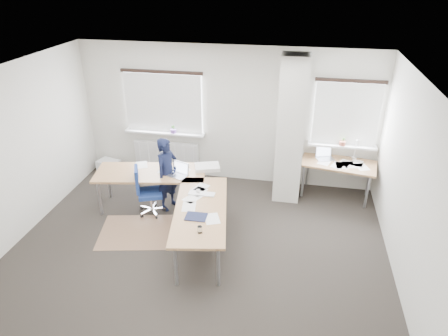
% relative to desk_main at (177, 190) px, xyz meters
% --- Properties ---
extents(ground, '(6.00, 6.00, 0.00)m').
position_rel_desk_main_xyz_m(ground, '(0.51, -0.63, -0.69)').
color(ground, black).
rests_on(ground, ground).
extents(room_shell, '(6.04, 5.04, 2.82)m').
position_rel_desk_main_xyz_m(room_shell, '(0.70, -0.18, 1.05)').
color(room_shell, beige).
rests_on(room_shell, ground).
extents(floor_mat, '(1.38, 1.24, 0.01)m').
position_rel_desk_main_xyz_m(floor_mat, '(-0.67, -0.38, -0.69)').
color(floor_mat, '#815E46').
rests_on(floor_mat, ground).
extents(white_crate, '(0.53, 0.44, 0.28)m').
position_rel_desk_main_xyz_m(white_crate, '(-2.08, 1.62, -0.55)').
color(white_crate, white).
rests_on(white_crate, ground).
extents(desk_main, '(2.82, 2.63, 0.96)m').
position_rel_desk_main_xyz_m(desk_main, '(0.00, 0.00, 0.00)').
color(desk_main, olive).
rests_on(desk_main, ground).
extents(desk_side, '(1.50, 0.93, 1.22)m').
position_rel_desk_main_xyz_m(desk_side, '(2.77, 1.53, -0.01)').
color(desk_side, olive).
rests_on(desk_side, ground).
extents(task_chair, '(0.55, 0.54, 0.95)m').
position_rel_desk_main_xyz_m(task_chair, '(-0.63, 0.24, -0.43)').
color(task_chair, navy).
rests_on(task_chair, ground).
extents(person, '(0.51, 0.60, 1.40)m').
position_rel_desk_main_xyz_m(person, '(-0.33, 0.50, 0.01)').
color(person, black).
rests_on(person, ground).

